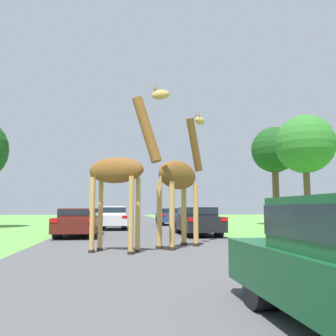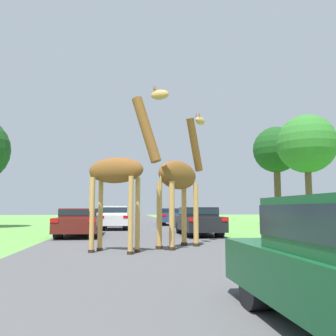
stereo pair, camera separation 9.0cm
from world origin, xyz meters
name	(u,v)px [view 2 (the right image)]	position (x,y,z in m)	size (l,w,h in m)	color
road	(133,225)	(0.00, 30.00, 0.00)	(7.94, 120.00, 0.00)	#4C4C4F
giraffe_near_road	(180,178)	(1.13, 12.54, 2.36)	(2.24, 2.35, 4.97)	tan
giraffe_companion	(122,169)	(-0.88, 11.28, 2.51)	(2.55, 1.50, 5.02)	tan
car_queue_right	(115,216)	(-1.50, 28.96, 0.76)	(1.83, 4.00, 1.44)	silver
car_queue_left	(80,221)	(-2.88, 18.03, 0.71)	(1.86, 4.71, 1.31)	#561914
car_far_ahead	(171,216)	(3.01, 29.38, 0.73)	(1.90, 4.06, 1.35)	navy
car_verge_right	(198,220)	(2.88, 17.97, 0.74)	(1.77, 4.58, 1.37)	black
car_rear_follower	(115,217)	(-1.38, 23.55, 0.79)	(1.73, 3.97, 1.48)	silver
tree_left_edge	(307,144)	(11.16, 22.30, 5.53)	(3.87, 3.87, 7.52)	brown
tree_right_cluster	(276,151)	(11.63, 28.07, 6.07)	(3.78, 3.78, 8.05)	brown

